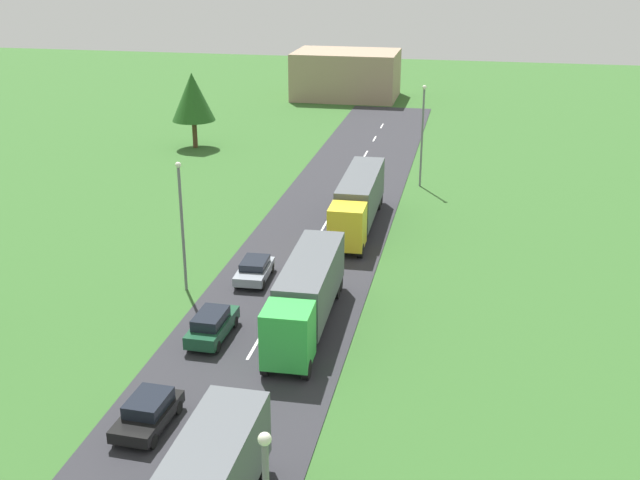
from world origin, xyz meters
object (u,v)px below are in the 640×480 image
object	(u,v)px
truck_second	(307,293)
truck_third	(358,199)
car_third	(212,325)
distant_building	(346,75)
lamppost_second	(182,220)
car_fourth	(254,269)
lamppost_third	(422,131)
tree_birch	(193,97)
car_second	(148,412)

from	to	relation	value
truck_second	truck_third	size ratio (longest dim) A/B	0.90
car_third	distant_building	size ratio (longest dim) A/B	0.31
truck_third	distant_building	world-z (taller)	distant_building
lamppost_second	car_fourth	bearing A→B (deg)	29.31
truck_second	car_third	world-z (taller)	truck_second
truck_second	truck_third	distance (m)	16.95
truck_third	distant_building	size ratio (longest dim) A/B	0.94
truck_second	lamppost_third	world-z (taller)	lamppost_third
truck_third	distant_building	xyz separation A→B (m)	(-9.72, 51.78, 0.96)
lamppost_third	distant_building	distance (m)	42.36
truck_second	lamppost_third	xyz separation A→B (m)	(4.06, 28.61, 2.80)
car_fourth	lamppost_third	world-z (taller)	lamppost_third
car_third	tree_birch	distance (m)	43.50
truck_third	lamppost_second	world-z (taller)	lamppost_second
car_second	distant_building	bearing A→B (deg)	93.28
truck_third	car_third	distance (m)	20.05
distant_building	truck_third	bearing A→B (deg)	-79.37
car_third	car_fourth	world-z (taller)	car_third
car_second	distant_building	size ratio (longest dim) A/B	0.29
truck_second	car_fourth	xyz separation A→B (m)	(-4.68, 5.69, -1.38)
car_fourth	truck_third	bearing A→B (deg)	66.17
car_fourth	car_third	bearing A→B (deg)	-90.61
truck_third	tree_birch	xyz separation A→B (m)	(-20.65, 21.01, 3.11)
lamppost_third	distant_building	world-z (taller)	lamppost_third
car_second	lamppost_second	world-z (taller)	lamppost_second
lamppost_second	lamppost_third	bearing A→B (deg)	63.37
lamppost_second	car_third	bearing A→B (deg)	-57.79
car_second	lamppost_third	distance (m)	40.75
truck_second	distant_building	bearing A→B (deg)	97.81
lamppost_second	truck_third	bearing A→B (deg)	56.71
tree_birch	lamppost_second	bearing A→B (deg)	-71.00
car_second	lamppost_third	xyz separation A→B (m)	(8.92, 39.54, 4.14)
car_third	distant_building	world-z (taller)	distant_building
truck_third	car_fourth	distance (m)	12.38
car_second	car_third	xyz separation A→B (m)	(0.10, 8.52, 0.07)
truck_second	lamppost_third	size ratio (longest dim) A/B	1.34
car_fourth	tree_birch	xyz separation A→B (m)	(-15.69, 32.26, 4.55)
truck_third	lamppost_third	world-z (taller)	lamppost_third
truck_second	car_third	bearing A→B (deg)	-153.16
lamppost_second	distant_building	xyz separation A→B (m)	(-0.91, 65.19, -1.43)
car_fourth	lamppost_second	xyz separation A→B (m)	(-3.83, -2.15, 3.83)
car_second	distant_building	distance (m)	79.82
lamppost_third	distant_building	bearing A→B (deg)	108.58
truck_second	tree_birch	world-z (taller)	tree_birch
truck_second	lamppost_second	size ratio (longest dim) A/B	1.45
lamppost_second	lamppost_third	world-z (taller)	lamppost_third
truck_third	tree_birch	size ratio (longest dim) A/B	1.69
car_second	lamppost_second	bearing A→B (deg)	104.15
truck_third	car_fourth	bearing A→B (deg)	-113.83
car_second	tree_birch	xyz separation A→B (m)	(-15.50, 48.89, 4.51)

